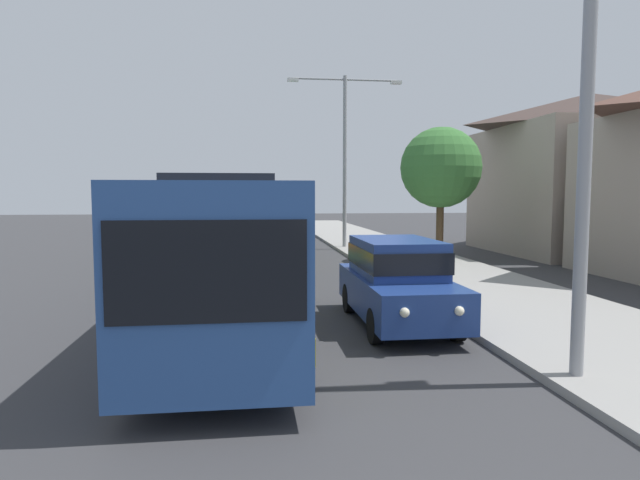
# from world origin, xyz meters

# --- Properties ---
(bus_lead) EXTENTS (2.58, 12.41, 3.21)m
(bus_lead) POSITION_xyz_m (-1.30, 10.67, 1.69)
(bus_lead) COLOR #284C8C
(bus_lead) RESTS_ON ground_plane
(bus_second_in_line) EXTENTS (2.58, 12.21, 3.21)m
(bus_second_in_line) POSITION_xyz_m (-1.30, 23.54, 1.69)
(bus_second_in_line) COLOR #33724C
(bus_second_in_line) RESTS_ON ground_plane
(bus_middle) EXTENTS (2.58, 10.96, 3.21)m
(bus_middle) POSITION_xyz_m (-1.30, 36.33, 1.69)
(bus_middle) COLOR #284C8C
(bus_middle) RESTS_ON ground_plane
(bus_fourth_in_line) EXTENTS (2.58, 11.81, 3.21)m
(bus_fourth_in_line) POSITION_xyz_m (-1.30, 48.49, 1.69)
(bus_fourth_in_line) COLOR #33724C
(bus_fourth_in_line) RESTS_ON ground_plane
(white_suv) EXTENTS (1.86, 4.72, 1.90)m
(white_suv) POSITION_xyz_m (2.40, 9.81, 1.03)
(white_suv) COLOR navy
(white_suv) RESTS_ON ground_plane
(streetlamp_near) EXTENTS (5.18, 0.28, 8.75)m
(streetlamp_near) POSITION_xyz_m (4.10, 5.72, 5.42)
(streetlamp_near) COLOR gray
(streetlamp_near) RESTS_ON sidewalk
(streetlamp_mid) EXTENTS (5.94, 0.28, 8.81)m
(streetlamp_mid) POSITION_xyz_m (4.10, 26.32, 5.51)
(streetlamp_mid) COLOR gray
(streetlamp_mid) RESTS_ON sidewalk
(roadside_tree) EXTENTS (3.45, 3.45, 5.61)m
(roadside_tree) POSITION_xyz_m (7.32, 20.82, 4.02)
(roadside_tree) COLOR #4C3823
(roadside_tree) RESTS_ON sidewalk
(house_distant_gabled) EXTENTS (9.19, 9.28, 7.81)m
(house_distant_gabled) POSITION_xyz_m (15.75, 23.37, 3.97)
(house_distant_gabled) COLOR gray
(house_distant_gabled) RESTS_ON ground_plane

